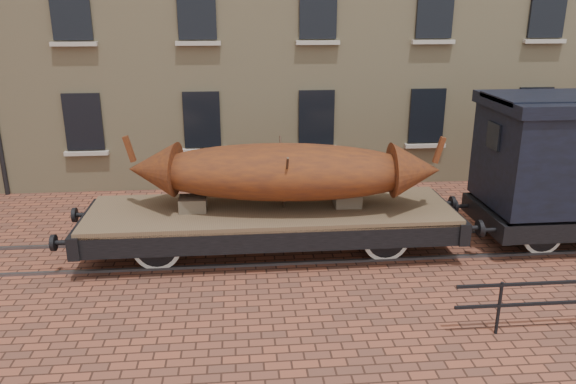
{
  "coord_description": "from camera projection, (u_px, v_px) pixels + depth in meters",
  "views": [
    {
      "loc": [
        -1.44,
        -12.03,
        5.5
      ],
      "look_at": [
        -0.29,
        0.5,
        1.3
      ],
      "focal_mm": 35.0,
      "sensor_mm": 36.0,
      "label": 1
    }
  ],
  "objects": [
    {
      "name": "iron_boat",
      "position": [
        284.0,
        171.0,
        12.57
      ],
      "size": [
        7.09,
        2.57,
        1.68
      ],
      "color": "maroon",
      "rests_on": "flatcar_wagon"
    },
    {
      "name": "rail_track",
      "position": [
        302.0,
        249.0,
        13.22
      ],
      "size": [
        30.0,
        1.52,
        0.06
      ],
      "color": "#59595E",
      "rests_on": "ground"
    },
    {
      "name": "flatcar_wagon",
      "position": [
        271.0,
        217.0,
        12.88
      ],
      "size": [
        9.33,
        2.53,
        1.41
      ],
      "color": "brown",
      "rests_on": "ground"
    },
    {
      "name": "ground",
      "position": [
        302.0,
        251.0,
        13.22
      ],
      "size": [
        90.0,
        90.0,
        0.0
      ],
      "primitive_type": "plane",
      "color": "brown"
    }
  ]
}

